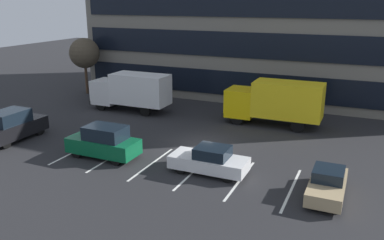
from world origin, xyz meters
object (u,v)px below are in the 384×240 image
at_px(suv_black, 12,126).
at_px(sedan_white, 210,160).
at_px(suv_forest, 104,142).
at_px(sedan_tan, 327,184).
at_px(box_truck_yellow_all, 275,101).
at_px(bare_tree, 84,53).
at_px(box_truck_white, 131,90).

relative_size(suv_black, sedan_white, 1.08).
height_order(suv_black, suv_forest, suv_black).
xyz_separation_m(sedan_tan, suv_black, (-21.23, -0.14, 0.36)).
xyz_separation_m(box_truck_yellow_all, sedan_white, (-1.32, -10.51, -1.22)).
height_order(suv_forest, bare_tree, bare_tree).
relative_size(box_truck_white, box_truck_yellow_all, 0.96).
relative_size(box_truck_white, suv_black, 1.52).
xyz_separation_m(box_truck_white, suv_forest, (4.27, -10.03, -0.90)).
xyz_separation_m(sedan_white, suv_forest, (-6.94, -0.45, 0.24)).
height_order(sedan_white, suv_forest, suv_forest).
bearing_deg(sedan_tan, bare_tree, 151.69).
xyz_separation_m(box_truck_white, sedan_white, (11.22, -9.58, -1.14)).
height_order(box_truck_yellow_all, sedan_tan, box_truck_yellow_all).
height_order(box_truck_white, suv_black, box_truck_white).
bearing_deg(suv_forest, sedan_tan, 0.70).
bearing_deg(sedan_tan, suv_forest, -179.30).
bearing_deg(box_truck_white, bare_tree, 153.63).
bearing_deg(bare_tree, box_truck_yellow_all, -8.49).
bearing_deg(box_truck_yellow_all, sedan_tan, -64.49).
height_order(suv_black, sedan_white, suv_black).
distance_m(box_truck_yellow_all, sedan_tan, 12.03).
bearing_deg(box_truck_white, sedan_tan, -29.16).
bearing_deg(suv_forest, suv_black, 179.85).
relative_size(sedan_white, suv_forest, 0.98).
distance_m(box_truck_white, suv_forest, 10.94).
xyz_separation_m(sedan_white, bare_tree, (-19.28, 13.58, 3.47)).
bearing_deg(sedan_white, box_truck_yellow_all, 82.85).
bearing_deg(box_truck_yellow_all, bare_tree, 171.51).
xyz_separation_m(box_truck_white, suv_black, (-3.55, -10.01, -0.85)).
xyz_separation_m(sedan_tan, bare_tree, (-25.75, 13.87, 3.54)).
relative_size(sedan_tan, suv_forest, 0.89).
xyz_separation_m(suv_black, sedan_white, (14.76, 0.43, -0.29)).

